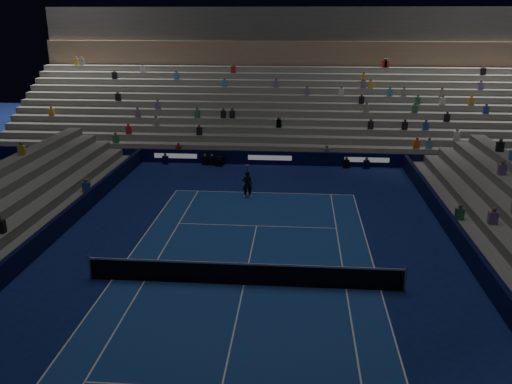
{
  "coord_description": "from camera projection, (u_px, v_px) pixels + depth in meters",
  "views": [
    {
      "loc": [
        2.07,
        -19.18,
        10.38
      ],
      "look_at": [
        0.0,
        6.0,
        2.0
      ],
      "focal_mm": 37.28,
      "sensor_mm": 36.0,
      "label": 1
    }
  ],
  "objects": [
    {
      "name": "sponsor_barrier_far",
      "position": [
        270.0,
        158.0,
        38.92
      ],
      "size": [
        44.0,
        0.25,
        1.0
      ],
      "primitive_type": "cube",
      "color": "black",
      "rests_on": "ground"
    },
    {
      "name": "ground",
      "position": [
        244.0,
        285.0,
        21.58
      ],
      "size": [
        90.0,
        90.0,
        0.0
      ],
      "primitive_type": "plane",
      "color": "#0E1A55",
      "rests_on": "ground"
    },
    {
      "name": "sponsor_barrier_east",
      "position": [
        491.0,
        283.0,
        20.66
      ],
      "size": [
        0.25,
        37.0,
        1.0
      ],
      "primitive_type": "cube",
      "color": "black",
      "rests_on": "ground"
    },
    {
      "name": "sponsor_barrier_west",
      "position": [
        13.0,
        265.0,
        22.17
      ],
      "size": [
        0.25,
        37.0,
        1.0
      ],
      "primitive_type": "cube",
      "color": "black",
      "rests_on": "ground"
    },
    {
      "name": "tennis_net",
      "position": [
        244.0,
        274.0,
        21.42
      ],
      "size": [
        12.9,
        0.1,
        1.1
      ],
      "color": "#B2B2B7",
      "rests_on": "ground"
    },
    {
      "name": "broadcast_camera",
      "position": [
        220.0,
        161.0,
        38.66
      ],
      "size": [
        0.65,
        1.04,
        0.68
      ],
      "color": "black",
      "rests_on": "ground"
    },
    {
      "name": "grandstand_main",
      "position": [
        276.0,
        100.0,
        46.9
      ],
      "size": [
        44.0,
        15.2,
        11.2
      ],
      "color": "gray",
      "rests_on": "ground"
    },
    {
      "name": "court_surface",
      "position": [
        244.0,
        285.0,
        21.57
      ],
      "size": [
        10.97,
        23.77,
        0.01
      ],
      "primitive_type": "cube",
      "color": "navy",
      "rests_on": "ground"
    },
    {
      "name": "tennis_player",
      "position": [
        247.0,
        184.0,
        31.74
      ],
      "size": [
        0.64,
        0.45,
        1.65
      ],
      "primitive_type": "imported",
      "rotation": [
        0.0,
        0.0,
        3.24
      ],
      "color": "black",
      "rests_on": "ground"
    }
  ]
}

